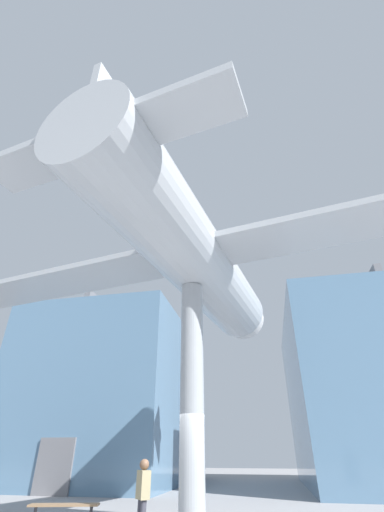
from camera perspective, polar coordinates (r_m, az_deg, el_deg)
glass_pavilion_left at (r=25.86m, az=-11.88°, el=-22.43°), size 9.29×13.89×10.17m
glass_pavilion_right at (r=24.67m, az=27.94°, el=-19.49°), size 9.29×13.89×10.17m
support_pylon_central at (r=9.27m, az=0.00°, el=-22.04°), size 0.60×0.60×5.92m
suspended_airplane at (r=10.75m, az=0.40°, el=-0.44°), size 17.89×12.32×2.97m
visitor_person at (r=9.77m, az=-8.20°, el=-34.43°), size 0.42×0.45×1.55m
plaza_bench at (r=11.79m, az=-20.55°, el=-34.48°), size 1.86×0.86×0.50m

